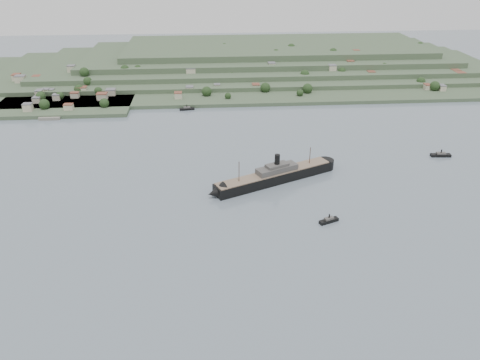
{
  "coord_description": "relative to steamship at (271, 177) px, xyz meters",
  "views": [
    {
      "loc": [
        -39.17,
        -275.14,
        168.99
      ],
      "look_at": [
        -16.95,
        30.0,
        10.97
      ],
      "focal_mm": 35.0,
      "sensor_mm": 36.0,
      "label": 1
    }
  ],
  "objects": [
    {
      "name": "ground",
      "position": [
        -8.49,
        -45.02,
        -5.05
      ],
      "size": [
        1400.0,
        1400.0,
        0.0
      ],
      "primitive_type": "plane",
      "color": "slate",
      "rests_on": "ground"
    },
    {
      "name": "far_peninsula",
      "position": [
        19.42,
        348.08,
        6.83
      ],
      "size": [
        760.0,
        309.0,
        30.0
      ],
      "color": "#32472F",
      "rests_on": "ground"
    },
    {
      "name": "steamship",
      "position": [
        0.0,
        0.0,
        0.0
      ],
      "size": [
        106.73,
        57.83,
        27.35
      ],
      "color": "black",
      "rests_on": "ground"
    },
    {
      "name": "tugboat",
      "position": [
        30.97,
        -59.79,
        -3.51
      ],
      "size": [
        14.37,
        8.75,
        6.3
      ],
      "color": "black",
      "rests_on": "ground"
    },
    {
      "name": "ferry_west",
      "position": [
        -70.33,
        179.98,
        -3.56
      ],
      "size": [
        16.88,
        6.57,
        6.17
      ],
      "color": "black",
      "rests_on": "ground"
    },
    {
      "name": "ferry_east",
      "position": [
        154.14,
        38.27,
        -3.49
      ],
      "size": [
        17.57,
        5.97,
        6.48
      ],
      "color": "black",
      "rests_on": "ground"
    }
  ]
}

